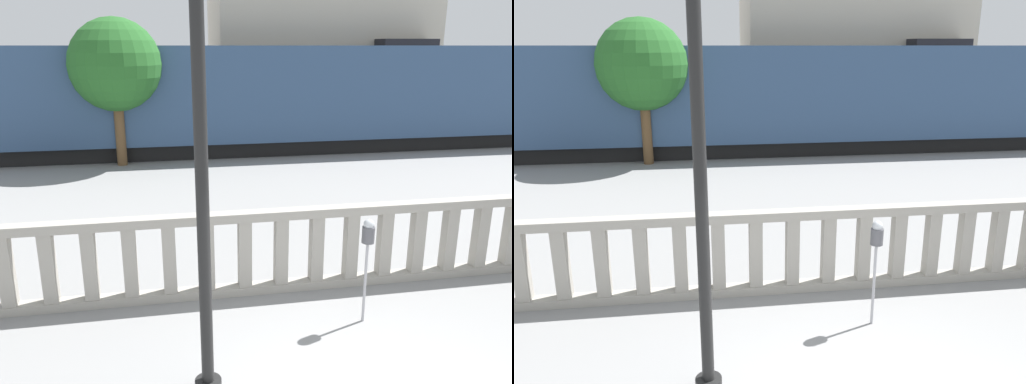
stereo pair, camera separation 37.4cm
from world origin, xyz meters
TOP-DOWN VIEW (x-y plane):
  - balustrade at (-0.00, 3.35)m, footprint 16.74×0.24m
  - lamppost at (-1.67, 1.02)m, footprint 0.31×0.31m
  - parking_meter at (0.66, 2.20)m, footprint 0.17×0.17m
  - train_near at (2.32, 14.35)m, footprint 27.08×2.76m
  - train_far at (-0.24, 22.10)m, footprint 25.31×2.74m
  - tree_left at (-3.43, 12.91)m, footprint 2.91×2.91m

SIDE VIEW (x-z plane):
  - balustrade at x=0.00m, z-range 0.00..1.37m
  - parking_meter at x=0.66m, z-range 0.47..2.02m
  - train_far at x=-0.24m, z-range -0.21..3.94m
  - train_near at x=2.32m, z-range -0.21..4.20m
  - lamppost at x=-1.67m, z-range 0.19..6.16m
  - tree_left at x=-3.43m, z-range 0.87..5.55m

